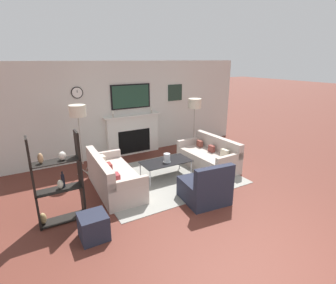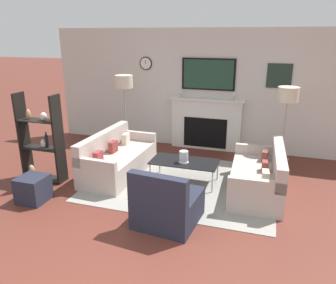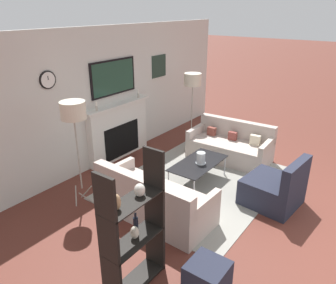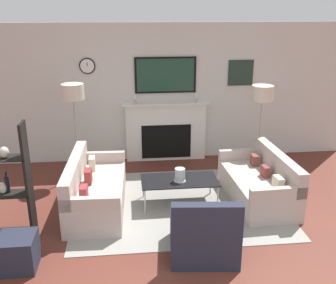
# 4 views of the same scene
# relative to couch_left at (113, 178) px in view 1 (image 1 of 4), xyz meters

# --- Properties ---
(ground_plane) EXTENTS (60.00, 60.00, 0.00)m
(ground_plane) POSITION_rel_couch_left_xyz_m (1.31, -3.00, -0.29)
(ground_plane) COLOR #5B2A20
(fireplace_wall) EXTENTS (7.54, 0.28, 2.70)m
(fireplace_wall) POSITION_rel_couch_left_xyz_m (1.31, 2.06, 0.94)
(fireplace_wall) COLOR silver
(fireplace_wall) RESTS_ON ground_plane
(area_rug) EXTENTS (3.23, 2.56, 0.01)m
(area_rug) POSITION_rel_couch_left_xyz_m (1.31, -0.00, -0.28)
(area_rug) COLOR gray
(area_rug) RESTS_ON ground_plane
(couch_left) EXTENTS (0.86, 1.83, 0.80)m
(couch_left) POSITION_rel_couch_left_xyz_m (0.00, 0.00, 0.00)
(couch_left) COLOR #BCACA0
(couch_left) RESTS_ON ground_plane
(couch_right) EXTENTS (0.89, 1.71, 0.78)m
(couch_right) POSITION_rel_couch_left_xyz_m (2.63, -0.00, -0.01)
(couch_right) COLOR #BCACA0
(couch_right) RESTS_ON ground_plane
(armchair) EXTENTS (0.90, 0.91, 0.86)m
(armchair) POSITION_rel_couch_left_xyz_m (1.44, -1.37, -0.01)
(armchair) COLOR #222635
(armchair) RESTS_ON ground_plane
(coffee_table) EXTENTS (1.20, 0.61, 0.41)m
(coffee_table) POSITION_rel_couch_left_xyz_m (1.32, 0.01, 0.10)
(coffee_table) COLOR black
(coffee_table) RESTS_ON ground_plane
(hurricane_candle) EXTENTS (0.18, 0.18, 0.21)m
(hurricane_candle) POSITION_rel_couch_left_xyz_m (1.32, -0.04, 0.21)
(hurricane_candle) COLOR silver
(hurricane_candle) RESTS_ON coffee_table
(floor_lamp_left) EXTENTS (0.38, 0.38, 1.73)m
(floor_lamp_left) POSITION_rel_couch_left_xyz_m (-0.36, 1.21, 1.28)
(floor_lamp_left) COLOR #9E998E
(floor_lamp_left) RESTS_ON ground_plane
(floor_lamp_right) EXTENTS (0.39, 0.39, 1.64)m
(floor_lamp_right) POSITION_rel_couch_left_xyz_m (2.99, 1.21, 1.18)
(floor_lamp_right) COLOR #9E998E
(floor_lamp_right) RESTS_ON ground_plane
(shelf_unit) EXTENTS (0.78, 0.28, 1.60)m
(shelf_unit) POSITION_rel_couch_left_xyz_m (-1.17, -0.64, 0.46)
(shelf_unit) COLOR black
(shelf_unit) RESTS_ON ground_plane
(ottoman) EXTENTS (0.43, 0.43, 0.42)m
(ottoman) POSITION_rel_couch_left_xyz_m (-0.80, -1.40, -0.08)
(ottoman) COLOR #222635
(ottoman) RESTS_ON ground_plane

